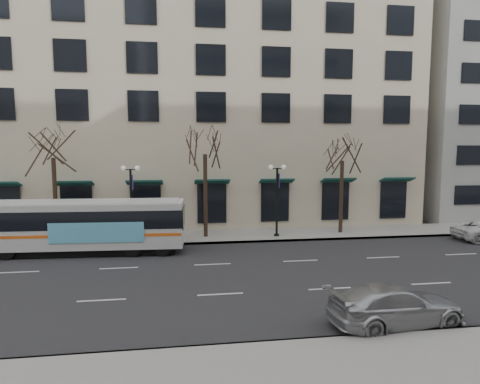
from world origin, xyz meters
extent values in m
plane|color=black|center=(0.00, 0.00, 0.00)|extent=(160.00, 160.00, 0.00)
cube|color=gray|center=(5.00, 9.00, 0.07)|extent=(80.00, 4.00, 0.15)
cube|color=#C7B598|center=(-2.00, 21.00, 12.00)|extent=(40.00, 20.00, 24.00)
cylinder|color=black|center=(-10.00, 8.80, 2.87)|extent=(0.28, 0.28, 5.74)
cylinder|color=black|center=(0.00, 8.80, 2.97)|extent=(0.28, 0.28, 5.95)
cylinder|color=black|center=(10.00, 8.80, 2.73)|extent=(0.28, 0.28, 5.46)
cylinder|color=black|center=(-5.00, 8.20, 2.50)|extent=(0.16, 0.16, 5.00)
cylinder|color=black|center=(-5.00, 8.20, 0.15)|extent=(0.36, 0.36, 0.30)
cube|color=black|center=(-5.00, 8.20, 4.95)|extent=(0.90, 0.06, 0.06)
sphere|color=silver|center=(-5.45, 8.20, 5.05)|extent=(0.32, 0.32, 0.32)
sphere|color=silver|center=(-4.55, 8.20, 5.05)|extent=(0.32, 0.32, 0.32)
cube|color=#3D1E71|center=(-4.88, 8.20, 4.10)|extent=(0.04, 0.45, 1.00)
cylinder|color=black|center=(5.00, 8.20, 2.50)|extent=(0.16, 0.16, 5.00)
cylinder|color=black|center=(5.00, 8.20, 0.15)|extent=(0.36, 0.36, 0.30)
cube|color=black|center=(5.00, 8.20, 4.95)|extent=(0.90, 0.06, 0.06)
sphere|color=silver|center=(4.55, 8.20, 5.05)|extent=(0.32, 0.32, 0.32)
sphere|color=silver|center=(5.45, 8.20, 5.05)|extent=(0.32, 0.32, 0.32)
cube|color=#3D1E71|center=(5.12, 8.20, 4.10)|extent=(0.04, 0.45, 1.00)
cube|color=silver|center=(-7.44, 5.80, 1.79)|extent=(11.88, 3.15, 2.70)
cube|color=black|center=(-7.44, 5.80, 0.27)|extent=(10.92, 2.79, 0.44)
cube|color=black|center=(-7.15, 5.78, 2.21)|extent=(11.41, 3.16, 1.08)
cube|color=orange|center=(-7.44, 5.80, 1.32)|extent=(11.76, 3.17, 0.18)
cube|color=#5BBBDE|center=(-6.53, 4.45, 1.52)|extent=(5.39, 0.33, 1.18)
cube|color=silver|center=(-7.44, 5.80, 3.17)|extent=(11.28, 2.86, 0.08)
cylinder|color=black|center=(-11.61, 4.89, 0.49)|extent=(0.99, 0.32, 0.98)
cylinder|color=black|center=(-11.49, 7.14, 0.49)|extent=(0.99, 0.32, 0.98)
cylinder|color=black|center=(-4.56, 4.52, 0.49)|extent=(0.99, 0.32, 0.98)
cylinder|color=black|center=(-4.44, 6.78, 0.49)|extent=(0.99, 0.32, 0.98)
cylinder|color=black|center=(-2.80, 4.43, 0.49)|extent=(0.99, 0.32, 0.98)
cylinder|color=black|center=(-2.68, 6.68, 0.49)|extent=(0.99, 0.32, 0.98)
imported|color=#B0B2B8|center=(5.99, -6.20, 0.72)|extent=(5.16, 2.51, 1.45)
camera|label=1|loc=(-1.53, -19.17, 6.33)|focal=30.00mm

